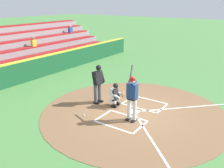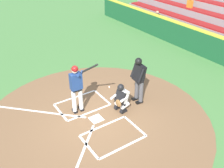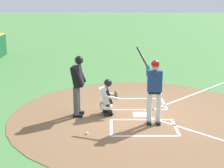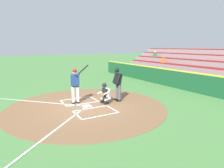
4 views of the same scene
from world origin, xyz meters
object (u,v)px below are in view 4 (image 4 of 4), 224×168
(plate_umpire, at_px, (118,82))
(baseball, at_px, (101,95))
(catcher, at_px, (105,93))
(batter, at_px, (75,83))

(plate_umpire, relative_size, baseball, 25.20)
(plate_umpire, distance_m, baseball, 1.82)
(baseball, bearing_deg, plate_umpire, -166.48)
(baseball, bearing_deg, catcher, 161.34)
(catcher, relative_size, plate_umpire, 0.61)
(batter, xyz_separation_m, baseball, (0.77, -1.85, -1.06))
(baseball, bearing_deg, batter, 112.65)
(batter, distance_m, catcher, 1.63)
(batter, height_order, plate_umpire, batter)
(catcher, distance_m, plate_umpire, 1.02)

